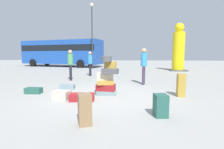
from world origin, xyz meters
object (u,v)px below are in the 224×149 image
(suitcase_cream_upright_blue, at_px, (62,95))
(suitcase_teal_foreground_far, at_px, (161,105))
(lamp_post, at_px, (92,27))
(suitcase_tan_behind_tower, at_px, (181,85))
(suitcase_slate_white_trunk, at_px, (67,87))
(person_bearded_onlooker, at_px, (144,63))
(suitcase_brown_right_side, at_px, (85,109))
(suitcase_maroon_left_side, at_px, (82,97))
(person_passerby_in_red, at_px, (70,62))
(yellow_dummy_statue, at_px, (178,50))
(person_tourist_with_camera, at_px, (90,61))
(suitcase_teal_foreground_near, at_px, (34,91))
(parked_bus, at_px, (62,52))
(suitcase_tower, at_px, (107,79))

(suitcase_cream_upright_blue, height_order, suitcase_teal_foreground_far, suitcase_teal_foreground_far)
(lamp_post, bearing_deg, suitcase_tan_behind_tower, -64.03)
(suitcase_slate_white_trunk, bearing_deg, person_bearded_onlooker, 19.06)
(suitcase_tan_behind_tower, distance_m, suitcase_brown_right_side, 3.76)
(suitcase_maroon_left_side, height_order, suitcase_teal_foreground_far, suitcase_teal_foreground_far)
(person_passerby_in_red, bearing_deg, suitcase_teal_foreground_far, 12.03)
(suitcase_maroon_left_side, distance_m, yellow_dummy_statue, 12.38)
(person_bearded_onlooker, distance_m, person_passerby_in_red, 4.06)
(suitcase_tan_behind_tower, bearing_deg, suitcase_cream_upright_blue, -167.04)
(yellow_dummy_statue, bearing_deg, person_passerby_in_red, -138.66)
(person_bearded_onlooker, bearing_deg, person_tourist_with_camera, -121.12)
(suitcase_slate_white_trunk, xyz_separation_m, person_passerby_in_red, (-0.71, 2.44, 0.92))
(suitcase_teal_foreground_far, height_order, person_passerby_in_red, person_passerby_in_red)
(suitcase_tan_behind_tower, distance_m, person_bearded_onlooker, 2.63)
(suitcase_tan_behind_tower, relative_size, suitcase_brown_right_side, 1.22)
(suitcase_slate_white_trunk, height_order, suitcase_maroon_left_side, suitcase_maroon_left_side)
(suitcase_brown_right_side, relative_size, person_passerby_in_red, 0.38)
(lamp_post, bearing_deg, suitcase_cream_upright_blue, -82.09)
(person_tourist_with_camera, xyz_separation_m, lamp_post, (-1.19, 6.09, 3.27))
(suitcase_teal_foreground_near, distance_m, suitcase_teal_foreground_far, 4.66)
(person_passerby_in_red, distance_m, yellow_dummy_statue, 10.14)
(suitcase_tan_behind_tower, relative_size, suitcase_cream_upright_blue, 1.49)
(suitcase_teal_foreground_near, distance_m, parked_bus, 15.46)
(suitcase_cream_upright_blue, relative_size, parked_bus, 0.05)
(suitcase_cream_upright_blue, bearing_deg, lamp_post, 108.93)
(suitcase_tan_behind_tower, xyz_separation_m, person_bearded_onlooker, (-1.08, 2.31, 0.65))
(suitcase_tan_behind_tower, height_order, suitcase_brown_right_side, suitcase_tan_behind_tower)
(suitcase_teal_foreground_far, bearing_deg, yellow_dummy_statue, 64.27)
(suitcase_maroon_left_side, xyz_separation_m, suitcase_cream_upright_blue, (-0.68, 0.08, 0.03))
(suitcase_slate_white_trunk, xyz_separation_m, yellow_dummy_statue, (6.88, 9.11, 1.78))
(suitcase_teal_foreground_near, bearing_deg, person_bearded_onlooker, 28.43)
(suitcase_slate_white_trunk, height_order, person_passerby_in_red, person_passerby_in_red)
(person_tourist_with_camera, relative_size, lamp_post, 0.25)
(suitcase_tower, distance_m, person_tourist_with_camera, 5.75)
(yellow_dummy_statue, xyz_separation_m, lamp_post, (-8.16, 1.58, 2.38))
(suitcase_tower, xyz_separation_m, suitcase_maroon_left_side, (-0.66, -0.89, -0.46))
(suitcase_teal_foreground_near, relative_size, lamp_post, 0.09)
(suitcase_teal_foreground_near, bearing_deg, yellow_dummy_statue, 50.52)
(yellow_dummy_statue, bearing_deg, suitcase_slate_white_trunk, -127.05)
(suitcase_tan_behind_tower, bearing_deg, yellow_dummy_statue, 76.74)
(suitcase_brown_right_side, bearing_deg, person_passerby_in_red, 88.35)
(suitcase_brown_right_side, xyz_separation_m, lamp_post, (-2.97, 14.19, 3.94))
(suitcase_teal_foreground_near, bearing_deg, suitcase_brown_right_side, -46.10)
(suitcase_slate_white_trunk, relative_size, suitcase_brown_right_side, 0.95)
(suitcase_teal_foreground_near, relative_size, suitcase_brown_right_side, 0.91)
(suitcase_tan_behind_tower, distance_m, yellow_dummy_statue, 10.36)
(suitcase_tower, xyz_separation_m, person_tourist_with_camera, (-1.86, 5.42, 0.41))
(suitcase_slate_white_trunk, distance_m, suitcase_teal_foreground_far, 4.37)
(suitcase_maroon_left_side, distance_m, lamp_post, 13.29)
(parked_bus, bearing_deg, person_bearded_onlooker, -40.30)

